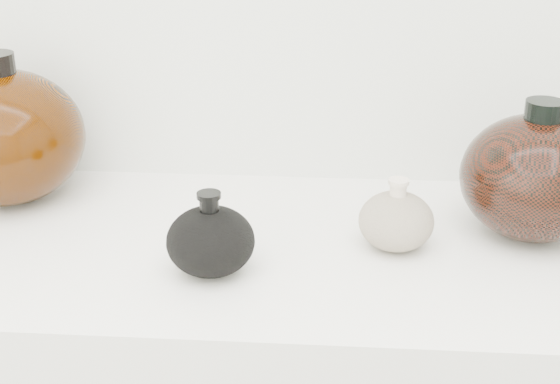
# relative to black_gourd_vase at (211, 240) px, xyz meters

# --- Properties ---
(room) EXTENTS (3.04, 2.42, 2.64)m
(room) POSITION_rel_black_gourd_vase_xyz_m (0.09, -0.59, 0.35)
(room) COLOR #5D5D5D
(room) RESTS_ON ground
(black_gourd_vase) EXTENTS (0.13, 0.13, 0.12)m
(black_gourd_vase) POSITION_rel_black_gourd_vase_xyz_m (0.00, 0.00, 0.00)
(black_gourd_vase) COLOR black
(black_gourd_vase) RESTS_ON display_counter
(cream_gourd_vase) EXTENTS (0.13, 0.13, 0.10)m
(cream_gourd_vase) POSITION_rel_black_gourd_vase_xyz_m (0.25, 0.09, -0.00)
(cream_gourd_vase) COLOR beige
(cream_gourd_vase) RESTS_ON display_counter
(left_round_pot) EXTENTS (0.32, 0.32, 0.24)m
(left_round_pot) POSITION_rel_black_gourd_vase_xyz_m (-0.36, 0.22, 0.06)
(left_round_pot) COLOR black
(left_round_pot) RESTS_ON display_counter
(right_round_pot) EXTENTS (0.25, 0.25, 0.21)m
(right_round_pot) POSITION_rel_black_gourd_vase_xyz_m (0.45, 0.14, 0.04)
(right_round_pot) COLOR black
(right_round_pot) RESTS_ON display_counter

